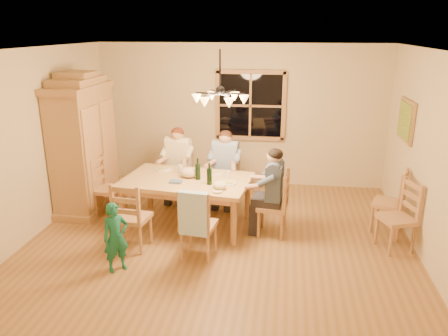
% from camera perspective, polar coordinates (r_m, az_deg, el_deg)
% --- Properties ---
extents(floor, '(5.50, 5.50, 0.00)m').
position_cam_1_polar(floor, '(6.53, -0.46, -9.11)').
color(floor, olive).
rests_on(floor, ground).
extents(ceiling, '(5.50, 5.00, 0.02)m').
position_cam_1_polar(ceiling, '(5.82, -0.53, 15.29)').
color(ceiling, white).
rests_on(ceiling, wall_back).
extents(wall_back, '(5.50, 0.02, 2.70)m').
position_cam_1_polar(wall_back, '(8.45, 2.10, 6.87)').
color(wall_back, beige).
rests_on(wall_back, floor).
extents(wall_left, '(0.02, 5.00, 2.70)m').
position_cam_1_polar(wall_left, '(6.99, -23.41, 3.05)').
color(wall_left, beige).
rests_on(wall_left, floor).
extents(wall_right, '(0.02, 5.00, 2.70)m').
position_cam_1_polar(wall_right, '(6.25, 25.28, 1.18)').
color(wall_right, beige).
rests_on(wall_right, floor).
extents(window, '(1.30, 0.06, 1.30)m').
position_cam_1_polar(window, '(8.36, 3.47, 8.13)').
color(window, black).
rests_on(window, wall_back).
extents(painting, '(0.06, 0.78, 0.64)m').
position_cam_1_polar(painting, '(7.31, 22.69, 5.76)').
color(painting, olive).
rests_on(painting, wall_right).
extents(chandelier, '(0.77, 0.68, 0.71)m').
position_cam_1_polar(chandelier, '(5.88, -0.51, 9.22)').
color(chandelier, black).
rests_on(chandelier, ceiling).
extents(armoire, '(0.66, 1.40, 2.30)m').
position_cam_1_polar(armoire, '(7.62, -17.80, 2.52)').
color(armoire, olive).
rests_on(armoire, floor).
extents(dining_table, '(2.04, 1.38, 0.76)m').
position_cam_1_polar(dining_table, '(6.72, -4.87, -2.20)').
color(dining_table, tan).
rests_on(dining_table, floor).
extents(chair_far_left, '(0.49, 0.47, 0.99)m').
position_cam_1_polar(chair_far_left, '(7.80, -5.90, -2.16)').
color(chair_far_left, '#B57F50').
rests_on(chair_far_left, floor).
extents(chair_far_right, '(0.49, 0.47, 0.99)m').
position_cam_1_polar(chair_far_right, '(7.55, 0.16, -2.74)').
color(chair_far_right, '#B57F50').
rests_on(chair_far_right, floor).
extents(chair_near_left, '(0.49, 0.47, 0.99)m').
position_cam_1_polar(chair_near_left, '(6.28, -11.74, -7.61)').
color(chair_near_left, '#B57F50').
rests_on(chair_near_left, floor).
extents(chair_near_right, '(0.49, 0.47, 0.99)m').
position_cam_1_polar(chair_near_right, '(5.94, -3.33, -8.78)').
color(chair_near_right, '#B57F50').
rests_on(chair_near_right, floor).
extents(chair_end_left, '(0.47, 0.49, 0.99)m').
position_cam_1_polar(chair_end_left, '(7.38, -14.59, -3.84)').
color(chair_end_left, '#B57F50').
rests_on(chair_end_left, floor).
extents(chair_end_right, '(0.47, 0.49, 0.99)m').
position_cam_1_polar(chair_end_right, '(6.56, 6.29, -6.17)').
color(chair_end_right, '#B57F50').
rests_on(chair_end_right, floor).
extents(adult_woman, '(0.43, 0.46, 0.87)m').
position_cam_1_polar(adult_woman, '(7.63, -6.03, 1.64)').
color(adult_woman, beige).
rests_on(adult_woman, floor).
extents(adult_plaid_man, '(0.43, 0.46, 0.87)m').
position_cam_1_polar(adult_plaid_man, '(7.38, 0.17, 1.17)').
color(adult_plaid_man, '#345490').
rests_on(adult_plaid_man, floor).
extents(adult_slate_man, '(0.46, 0.43, 0.87)m').
position_cam_1_polar(adult_slate_man, '(6.36, 6.45, -1.74)').
color(adult_slate_man, '#43526B').
rests_on(adult_slate_man, floor).
extents(towel, '(0.39, 0.14, 0.58)m').
position_cam_1_polar(towel, '(5.60, -4.00, -5.99)').
color(towel, '#A8CAE3').
rests_on(towel, chair_near_right).
extents(wine_bottle_a, '(0.08, 0.08, 0.33)m').
position_cam_1_polar(wine_bottle_a, '(6.61, -3.44, -0.11)').
color(wine_bottle_a, black).
rests_on(wine_bottle_a, dining_table).
extents(wine_bottle_b, '(0.08, 0.08, 0.33)m').
position_cam_1_polar(wine_bottle_b, '(6.38, -1.93, -0.75)').
color(wine_bottle_b, black).
rests_on(wine_bottle_b, dining_table).
extents(plate_woman, '(0.26, 0.26, 0.02)m').
position_cam_1_polar(plate_woman, '(7.16, -7.94, -0.13)').
color(plate_woman, white).
rests_on(plate_woman, dining_table).
extents(plate_plaid, '(0.26, 0.26, 0.02)m').
position_cam_1_polar(plate_plaid, '(6.91, -1.16, -0.62)').
color(plate_plaid, white).
rests_on(plate_plaid, dining_table).
extents(plate_slate, '(0.26, 0.26, 0.02)m').
position_cam_1_polar(plate_slate, '(6.46, 0.44, -1.97)').
color(plate_slate, white).
rests_on(plate_slate, dining_table).
extents(wine_glass_a, '(0.06, 0.06, 0.14)m').
position_cam_1_polar(wine_glass_a, '(6.93, -5.72, -0.13)').
color(wine_glass_a, silver).
rests_on(wine_glass_a, dining_table).
extents(wine_glass_b, '(0.06, 0.06, 0.14)m').
position_cam_1_polar(wine_glass_b, '(6.61, 0.57, -0.94)').
color(wine_glass_b, silver).
rests_on(wine_glass_b, dining_table).
extents(cap, '(0.20, 0.20, 0.11)m').
position_cam_1_polar(cap, '(6.22, -0.61, -2.33)').
color(cap, '#C7B884').
rests_on(cap, dining_table).
extents(napkin, '(0.19, 0.16, 0.03)m').
position_cam_1_polar(napkin, '(6.54, -6.33, -1.79)').
color(napkin, '#476283').
rests_on(napkin, dining_table).
extents(cloth_bundle, '(0.28, 0.22, 0.15)m').
position_cam_1_polar(cloth_bundle, '(6.73, -4.62, -0.59)').
color(cloth_bundle, tan).
rests_on(cloth_bundle, dining_table).
extents(child, '(0.39, 0.38, 0.91)m').
position_cam_1_polar(child, '(5.70, -13.95, -8.78)').
color(child, '#176853').
rests_on(child, floor).
extents(chair_spare_front, '(0.55, 0.56, 0.99)m').
position_cam_1_polar(chair_spare_front, '(6.55, 21.46, -7.40)').
color(chair_spare_front, '#B57F50').
rests_on(chair_spare_front, floor).
extents(chair_spare_back, '(0.56, 0.57, 0.99)m').
position_cam_1_polar(chair_spare_back, '(7.06, 20.49, -5.47)').
color(chair_spare_back, '#B57F50').
rests_on(chair_spare_back, floor).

